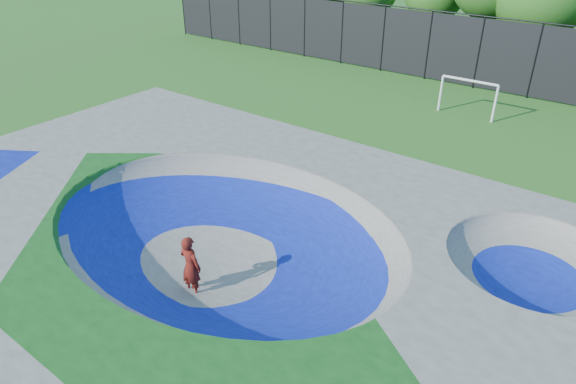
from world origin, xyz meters
name	(u,v)px	position (x,y,z in m)	size (l,w,h in m)	color
ground	(225,264)	(0.00, 0.00, 0.00)	(120.00, 120.00, 0.00)	#265E1A
skate_deck	(224,243)	(0.00, 0.00, 0.75)	(22.00, 14.00, 1.50)	gray
skater	(191,266)	(0.20, -1.48, 0.91)	(0.66, 0.43, 1.82)	#B7200E
skateboard	(194,292)	(0.20, -1.48, 0.03)	(0.78, 0.22, 0.05)	black
soccer_goal	(468,91)	(1.25, 16.20, 1.30)	(2.85, 0.12, 1.88)	white
fence	(479,52)	(0.00, 21.00, 2.10)	(48.09, 0.09, 4.04)	black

